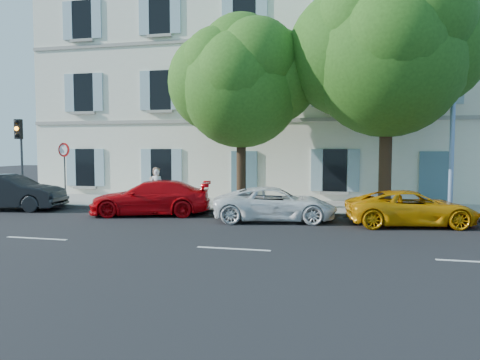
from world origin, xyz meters
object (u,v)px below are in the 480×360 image
(car_yellow_supercar, at_px, (411,208))
(tree_left, at_px, (241,87))
(car_red_coupe, at_px, (151,198))
(tree_right, at_px, (387,59))
(pedestrian_b, at_px, (156,185))
(traffic_light, at_px, (20,143))
(car_white_coupe, at_px, (275,204))
(road_sign, at_px, (64,160))
(pedestrian_a, at_px, (157,186))
(car_dark_sedan, at_px, (9,192))
(street_lamp, at_px, (455,81))

(car_yellow_supercar, height_order, tree_left, tree_left)
(car_red_coupe, bearing_deg, tree_right, 86.48)
(car_yellow_supercar, xyz_separation_m, pedestrian_b, (-10.65, 2.82, 0.36))
(car_red_coupe, relative_size, traffic_light, 1.25)
(car_red_coupe, xyz_separation_m, car_white_coupe, (5.03, -0.32, -0.07))
(road_sign, bearing_deg, traffic_light, -169.55)
(tree_right, xyz_separation_m, pedestrian_a, (-9.77, 0.61, -5.09))
(tree_left, distance_m, pedestrian_b, 5.92)
(car_white_coupe, distance_m, road_sign, 10.25)
(car_yellow_supercar, distance_m, tree_left, 8.26)
(road_sign, bearing_deg, car_white_coupe, -10.88)
(car_dark_sedan, bearing_deg, pedestrian_a, -76.51)
(traffic_light, bearing_deg, tree_right, 2.00)
(car_yellow_supercar, xyz_separation_m, tree_left, (-6.52, 2.20, 4.56))
(tree_left, bearing_deg, pedestrian_a, 174.10)
(street_lamp, xyz_separation_m, pedestrian_b, (-12.20, 1.29, -4.11))
(car_dark_sedan, bearing_deg, road_sign, -53.61)
(car_red_coupe, bearing_deg, car_dark_sedan, -104.13)
(car_white_coupe, distance_m, tree_left, 5.40)
(street_lamp, bearing_deg, car_dark_sedan, -175.64)
(tree_right, relative_size, pedestrian_a, 5.86)
(car_red_coupe, xyz_separation_m, car_yellow_supercar, (9.75, -0.23, -0.08))
(tree_left, bearing_deg, car_red_coupe, -148.58)
(car_dark_sedan, bearing_deg, car_yellow_supercar, -100.20)
(car_dark_sedan, distance_m, car_red_coupe, 6.52)
(tree_left, relative_size, pedestrian_a, 4.99)
(street_lamp, bearing_deg, tree_right, 168.32)
(car_dark_sedan, height_order, traffic_light, traffic_light)
(car_dark_sedan, relative_size, tree_left, 0.59)
(tree_right, bearing_deg, street_lamp, -11.68)
(tree_right, bearing_deg, car_red_coupe, -168.83)
(tree_right, xyz_separation_m, pedestrian_b, (-9.89, 0.81, -5.06))
(tree_right, distance_m, street_lamp, 2.54)
(car_white_coupe, distance_m, pedestrian_b, 6.62)
(car_white_coupe, relative_size, street_lamp, 0.51)
(pedestrian_a, bearing_deg, car_dark_sedan, 16.29)
(car_dark_sedan, relative_size, pedestrian_a, 2.96)
(car_white_coupe, height_order, tree_left, tree_left)
(traffic_light, bearing_deg, car_yellow_supercar, -4.96)
(road_sign, height_order, pedestrian_b, road_sign)
(car_white_coupe, xyz_separation_m, car_yellow_supercar, (4.71, 0.09, -0.01))
(traffic_light, relative_size, road_sign, 1.39)
(tree_right, bearing_deg, car_yellow_supercar, -69.26)
(tree_left, relative_size, tree_right, 0.85)
(car_white_coupe, relative_size, road_sign, 1.63)
(car_dark_sedan, distance_m, tree_left, 10.88)
(car_red_coupe, relative_size, pedestrian_a, 3.03)
(car_white_coupe, relative_size, traffic_light, 1.18)
(traffic_light, bearing_deg, road_sign, 10.45)
(tree_right, relative_size, street_lamp, 1.05)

